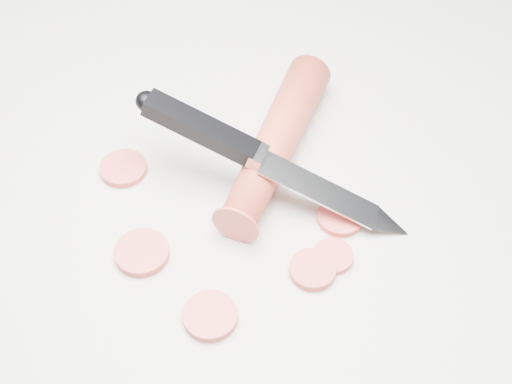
{
  "coord_description": "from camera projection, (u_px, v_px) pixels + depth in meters",
  "views": [
    {
      "loc": [
        -0.01,
        -0.36,
        0.43
      ],
      "look_at": [
        0.01,
        -0.02,
        0.02
      ],
      "focal_mm": 50.0,
      "sensor_mm": 36.0,
      "label": 1
    }
  ],
  "objects": [
    {
      "name": "carrot_slice_1",
      "position": [
        333.0,
        256.0,
        0.52
      ],
      "size": [
        0.03,
        0.03,
        0.01
      ],
      "primitive_type": "cylinder",
      "color": "#DB443C",
      "rests_on": "ground"
    },
    {
      "name": "ground",
      "position": [
        235.0,
        187.0,
        0.56
      ],
      "size": [
        2.4,
        2.4,
        0.0
      ],
      "primitive_type": "plane",
      "color": "beige",
      "rests_on": "ground"
    },
    {
      "name": "carrot_slice_2",
      "position": [
        340.0,
        217.0,
        0.54
      ],
      "size": [
        0.04,
        0.04,
        0.01
      ],
      "primitive_type": "cylinder",
      "color": "#DB443C",
      "rests_on": "ground"
    },
    {
      "name": "carrot",
      "position": [
        276.0,
        141.0,
        0.57
      ],
      "size": [
        0.1,
        0.17,
        0.03
      ],
      "primitive_type": "cylinder",
      "rotation": [
        1.57,
        0.0,
        -0.44
      ],
      "color": "red",
      "rests_on": "ground"
    },
    {
      "name": "carrot_slice_3",
      "position": [
        210.0,
        316.0,
        0.49
      ],
      "size": [
        0.04,
        0.04,
        0.01
      ],
      "primitive_type": "cylinder",
      "color": "#DB443C",
      "rests_on": "ground"
    },
    {
      "name": "carrot_slice_0",
      "position": [
        142.0,
        253.0,
        0.52
      ],
      "size": [
        0.04,
        0.04,
        0.01
      ],
      "primitive_type": "cylinder",
      "color": "#DB443C",
      "rests_on": "ground"
    },
    {
      "name": "carrot_slice_4",
      "position": [
        313.0,
        270.0,
        0.51
      ],
      "size": [
        0.03,
        0.03,
        0.01
      ],
      "primitive_type": "cylinder",
      "color": "#DB443C",
      "rests_on": "ground"
    },
    {
      "name": "carrot_slice_5",
      "position": [
        123.0,
        168.0,
        0.57
      ],
      "size": [
        0.04,
        0.04,
        0.01
      ],
      "primitive_type": "cylinder",
      "color": "#DB443C",
      "rests_on": "ground"
    },
    {
      "name": "kitchen_knife",
      "position": [
        273.0,
        161.0,
        0.53
      ],
      "size": [
        0.21,
        0.11,
        0.07
      ],
      "primitive_type": null,
      "color": "silver",
      "rests_on": "ground"
    }
  ]
}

